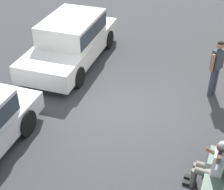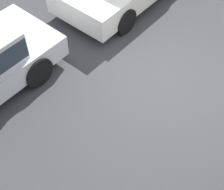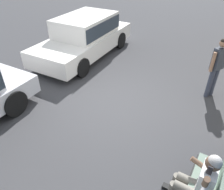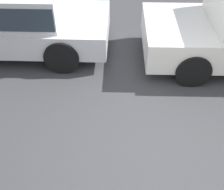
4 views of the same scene
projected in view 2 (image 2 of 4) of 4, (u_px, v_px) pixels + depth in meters
ground_plane at (158, 82)px, 7.38m from camera, size 60.00×60.00×0.00m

